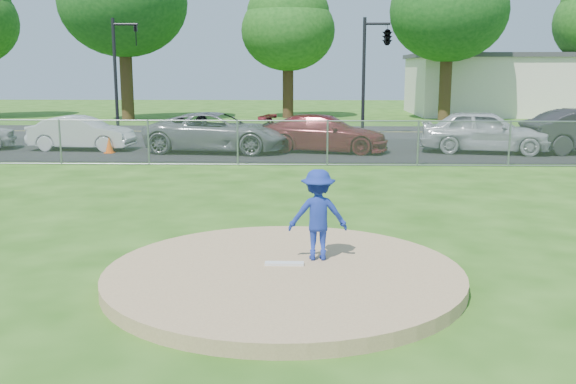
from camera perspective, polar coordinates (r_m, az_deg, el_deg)
name	(u,v)px	position (r m, az deg, el deg)	size (l,w,h in m)	color
ground	(296,175)	(19.53, 0.73, 1.51)	(120.00, 120.00, 0.00)	#245412
pitchers_mound	(284,275)	(9.77, -0.37, -7.40)	(5.40, 5.40, 0.20)	tan
pitching_rubber	(284,264)	(9.92, -0.33, -6.38)	(0.60, 0.15, 0.04)	white
chain_link_fence	(297,143)	(21.41, 0.84, 4.35)	(40.00, 0.06, 1.50)	gray
parking_lot	(299,149)	(25.97, 1.00, 3.83)	(50.00, 8.00, 0.01)	black
street	(301,132)	(33.42, 1.18, 5.38)	(60.00, 7.00, 0.01)	#232326
commercial_building	(526,84)	(49.81, 20.36, 8.98)	(16.40, 9.40, 4.30)	beige
tree_center	(288,19)	(43.42, 0.00, 15.17)	(6.16, 6.16, 9.84)	#3B2315
traffic_signal_left	(120,66)	(32.58, -14.73, 10.81)	(1.28, 0.20, 5.60)	black
traffic_signal_center	(385,39)	(31.52, 8.61, 13.32)	(1.42, 2.48, 5.60)	black
pitcher	(318,215)	(10.07, 2.68, -2.03)	(0.93, 0.53, 1.43)	#1B3097
traffic_cone	(109,145)	(25.60, -15.60, 4.06)	(0.32, 0.32, 0.63)	#FF5C0D
parked_car_white	(82,133)	(26.93, -17.87, 5.01)	(1.42, 4.09, 1.35)	silver
parked_car_gray	(217,132)	(25.15, -6.30, 5.31)	(2.55, 5.52, 1.53)	slate
parked_car_darkred	(324,133)	(25.12, 3.26, 5.24)	(2.01, 4.95, 1.44)	maroon
parked_car_pearl	(485,131)	(25.90, 17.08, 5.18)	(1.95, 4.84, 1.65)	silver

